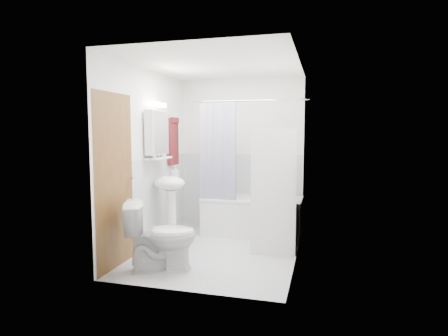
% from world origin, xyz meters
% --- Properties ---
extents(floor, '(2.60, 2.60, 0.00)m').
position_xyz_m(floor, '(0.00, 0.00, 0.00)').
color(floor, silver).
rests_on(floor, ground).
extents(room_walls, '(2.60, 2.60, 2.60)m').
position_xyz_m(room_walls, '(0.00, 0.00, 1.49)').
color(room_walls, white).
rests_on(room_walls, ground).
extents(wainscot, '(1.98, 2.58, 2.58)m').
position_xyz_m(wainscot, '(0.00, 0.29, 0.60)').
color(wainscot, white).
rests_on(wainscot, ground).
extents(door, '(0.05, 2.00, 2.00)m').
position_xyz_m(door, '(-0.95, -0.55, 1.00)').
color(door, brown).
rests_on(door, ground).
extents(bathtub, '(1.48, 0.70, 0.57)m').
position_xyz_m(bathtub, '(0.27, 0.92, 0.31)').
color(bathtub, white).
rests_on(bathtub, ground).
extents(tub_spout, '(0.04, 0.12, 0.04)m').
position_xyz_m(tub_spout, '(0.47, 1.25, 0.89)').
color(tub_spout, silver).
rests_on(tub_spout, room_walls).
extents(curtain_rod, '(1.66, 0.02, 0.02)m').
position_xyz_m(curtain_rod, '(0.27, 0.63, 2.00)').
color(curtain_rod, silver).
rests_on(curtain_rod, room_walls).
extents(shower_curtain, '(0.55, 0.02, 1.45)m').
position_xyz_m(shower_curtain, '(-0.19, 0.63, 1.25)').
color(shower_curtain, '#16194D').
rests_on(shower_curtain, curtain_rod).
extents(sink, '(0.44, 0.37, 1.04)m').
position_xyz_m(sink, '(-0.75, 0.16, 0.70)').
color(sink, white).
rests_on(sink, ground).
extents(medicine_cabinet, '(0.13, 0.50, 0.71)m').
position_xyz_m(medicine_cabinet, '(-0.90, 0.10, 1.57)').
color(medicine_cabinet, white).
rests_on(medicine_cabinet, room_walls).
extents(shelf, '(0.18, 0.54, 0.02)m').
position_xyz_m(shelf, '(-0.89, 0.10, 1.20)').
color(shelf, silver).
rests_on(shelf, room_walls).
extents(shower_caddy, '(0.22, 0.06, 0.02)m').
position_xyz_m(shower_caddy, '(0.52, 1.24, 1.15)').
color(shower_caddy, silver).
rests_on(shower_caddy, room_walls).
extents(towel, '(0.07, 0.30, 0.74)m').
position_xyz_m(towel, '(-0.94, 0.75, 1.43)').
color(towel, maroon).
rests_on(towel, room_walls).
extents(washer_dryer, '(0.62, 0.61, 1.60)m').
position_xyz_m(washer_dryer, '(0.68, 0.27, 0.80)').
color(washer_dryer, white).
rests_on(washer_dryer, ground).
extents(toilet, '(0.90, 0.70, 0.77)m').
position_xyz_m(toilet, '(-0.45, -0.82, 0.39)').
color(toilet, white).
rests_on(toilet, ground).
extents(soap_pump, '(0.08, 0.17, 0.08)m').
position_xyz_m(soap_pump, '(-0.71, 0.25, 0.95)').
color(soap_pump, gray).
rests_on(soap_pump, sink).
extents(shelf_bottle, '(0.07, 0.18, 0.07)m').
position_xyz_m(shelf_bottle, '(-0.89, -0.05, 1.25)').
color(shelf_bottle, gray).
rests_on(shelf_bottle, shelf).
extents(shelf_cup, '(0.10, 0.09, 0.10)m').
position_xyz_m(shelf_cup, '(-0.89, 0.22, 1.26)').
color(shelf_cup, gray).
rests_on(shelf_cup, shelf).
extents(shampoo_a, '(0.13, 0.17, 0.13)m').
position_xyz_m(shampoo_a, '(0.35, 1.24, 1.23)').
color(shampoo_a, gray).
rests_on(shampoo_a, shower_caddy).
extents(shampoo_b, '(0.08, 0.21, 0.08)m').
position_xyz_m(shampoo_b, '(0.47, 1.24, 1.20)').
color(shampoo_b, '#255F97').
rests_on(shampoo_b, shower_caddy).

